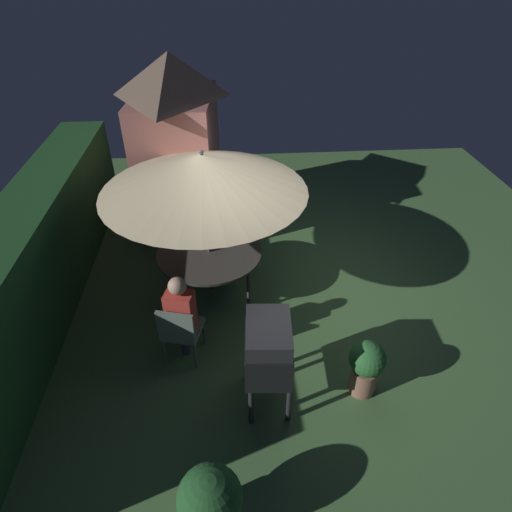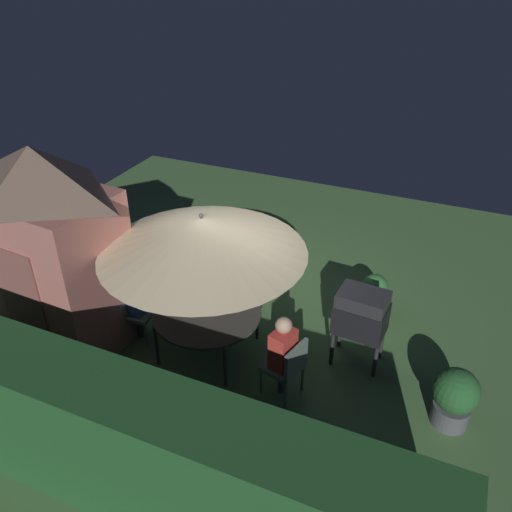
{
  "view_description": "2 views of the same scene",
  "coord_description": "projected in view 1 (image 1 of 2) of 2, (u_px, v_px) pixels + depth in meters",
  "views": [
    {
      "loc": [
        -5.03,
        0.8,
        4.4
      ],
      "look_at": [
        -0.18,
        0.43,
        0.88
      ],
      "focal_mm": 30.35,
      "sensor_mm": 36.0,
      "label": 1
    },
    {
      "loc": [
        -2.78,
        6.2,
        5.27
      ],
      "look_at": [
        -0.16,
        0.16,
        1.23
      ],
      "focal_mm": 36.39,
      "sensor_mm": 36.0,
      "label": 2
    }
  ],
  "objects": [
    {
      "name": "patio_table",
      "position": [
        209.0,
        254.0,
        6.39
      ],
      "size": [
        1.55,
        1.55,
        0.73
      ],
      "color": "#47423D",
      "rests_on": "ground"
    },
    {
      "name": "hedge_backdrop",
      "position": [
        35.0,
        262.0,
        6.0
      ],
      "size": [
        6.89,
        0.81,
        1.63
      ],
      "color": "#1E4C23",
      "rests_on": "ground"
    },
    {
      "name": "ground_plane",
      "position": [
        283.0,
        294.0,
        6.7
      ],
      "size": [
        11.0,
        11.0,
        0.0
      ],
      "primitive_type": "plane",
      "color": "#47703D"
    },
    {
      "name": "bbq_grill",
      "position": [
        268.0,
        349.0,
        4.67
      ],
      "size": [
        0.73,
        0.55,
        1.2
      ],
      "color": "black",
      "rests_on": "ground"
    },
    {
      "name": "potted_plant_by_shed",
      "position": [
        366.0,
        365.0,
        5.01
      ],
      "size": [
        0.43,
        0.43,
        0.76
      ],
      "color": "#936651",
      "rests_on": "ground"
    },
    {
      "name": "patio_umbrella",
      "position": [
        203.0,
        173.0,
        5.63
      ],
      "size": [
        2.78,
        2.78,
        2.3
      ],
      "color": "#4C4C51",
      "rests_on": "ground"
    },
    {
      "name": "person_in_blue",
      "position": [
        203.0,
        210.0,
        7.23
      ],
      "size": [
        0.27,
        0.36,
        1.26
      ],
      "color": "#3866B2",
      "rests_on": "ground"
    },
    {
      "name": "chair_far_side",
      "position": [
        204.0,
        221.0,
        7.46
      ],
      "size": [
        0.51,
        0.5,
        0.9
      ],
      "color": "slate",
      "rests_on": "ground"
    },
    {
      "name": "person_in_red",
      "position": [
        180.0,
        309.0,
        5.27
      ],
      "size": [
        0.32,
        0.39,
        1.26
      ],
      "color": "#CC3D33",
      "rests_on": "ground"
    },
    {
      "name": "potted_plant_by_grill",
      "position": [
        210.0,
        504.0,
        3.77
      ],
      "size": [
        0.58,
        0.58,
        0.83
      ],
      "color": "#4C4C51",
      "rests_on": "ground"
    },
    {
      "name": "chair_near_shed",
      "position": [
        180.0,
        329.0,
        5.36
      ],
      "size": [
        0.57,
        0.56,
        0.9
      ],
      "color": "slate",
      "rests_on": "ground"
    },
    {
      "name": "garden_shed",
      "position": [
        177.0,
        144.0,
        7.57
      ],
      "size": [
        2.06,
        1.52,
        3.06
      ],
      "color": "#B26B60",
      "rests_on": "ground"
    }
  ]
}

